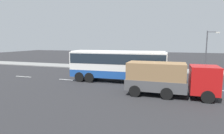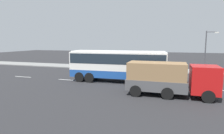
# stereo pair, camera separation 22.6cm
# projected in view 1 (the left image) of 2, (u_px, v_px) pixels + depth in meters

# --- Properties ---
(ground_plane) EXTENTS (120.00, 120.00, 0.00)m
(ground_plane) POSITION_uv_depth(u_px,v_px,m) (116.00, 80.00, 22.62)
(ground_plane) COLOR #28282B
(sidewalk_curb) EXTENTS (80.00, 4.00, 0.15)m
(sidewalk_curb) POSITION_uv_depth(u_px,v_px,m) (131.00, 69.00, 31.19)
(sidewalk_curb) COLOR gray
(sidewalk_curb) RESTS_ON ground_plane
(lane_centreline) EXTENTS (35.01, 0.16, 0.01)m
(lane_centreline) POSITION_uv_depth(u_px,v_px,m) (103.00, 82.00, 21.21)
(lane_centreline) COLOR white
(lane_centreline) RESTS_ON ground_plane
(coach_bus) EXTENTS (10.81, 3.09, 3.50)m
(coach_bus) POSITION_uv_depth(u_px,v_px,m) (118.00, 63.00, 21.28)
(coach_bus) COLOR #1E4C9E
(coach_bus) RESTS_ON ground_plane
(cargo_truck) EXTENTS (7.29, 2.56, 2.79)m
(cargo_truck) POSITION_uv_depth(u_px,v_px,m) (169.00, 78.00, 15.79)
(cargo_truck) COLOR red
(cargo_truck) RESTS_ON ground_plane
(pedestrian_near_curb) EXTENTS (0.32, 0.32, 1.69)m
(pedestrian_near_curb) POSITION_uv_depth(u_px,v_px,m) (113.00, 62.00, 31.36)
(pedestrian_near_curb) COLOR #38334C
(pedestrian_near_curb) RESTS_ON sidewalk_curb
(pedestrian_at_crossing) EXTENTS (0.32, 0.32, 1.64)m
(pedestrian_at_crossing) POSITION_uv_depth(u_px,v_px,m) (156.00, 63.00, 30.21)
(pedestrian_at_crossing) COLOR brown
(pedestrian_at_crossing) RESTS_ON sidewalk_curb
(street_lamp) EXTENTS (1.58, 0.24, 5.85)m
(street_lamp) POSITION_uv_depth(u_px,v_px,m) (208.00, 49.00, 26.22)
(street_lamp) COLOR #47474C
(street_lamp) RESTS_ON sidewalk_curb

